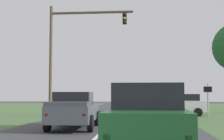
# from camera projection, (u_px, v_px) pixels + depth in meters

# --- Properties ---
(ground_plane) EXTENTS (120.00, 120.00, 0.00)m
(ground_plane) POSITION_uv_depth(u_px,v_px,m) (103.00, 130.00, 15.83)
(ground_plane) COLOR #424244
(red_suv_near) EXTENTS (2.22, 4.91, 2.03)m
(red_suv_near) POSITION_uv_depth(u_px,v_px,m) (148.00, 121.00, 8.65)
(red_suv_near) COLOR #194C23
(red_suv_near) RESTS_ON ground_plane
(pickup_truck_lead) EXTENTS (2.44, 5.23, 1.88)m
(pickup_truck_lead) POSITION_uv_depth(u_px,v_px,m) (74.00, 110.00, 16.68)
(pickup_truck_lead) COLOR #4C515B
(pickup_truck_lead) RESTS_ON ground_plane
(traffic_light) EXTENTS (6.82, 0.40, 8.97)m
(traffic_light) POSITION_uv_depth(u_px,v_px,m) (70.00, 44.00, 26.33)
(traffic_light) COLOR brown
(traffic_light) RESTS_ON ground_plane
(keep_moving_sign) EXTENTS (0.60, 0.09, 2.43)m
(keep_moving_sign) POSITION_uv_depth(u_px,v_px,m) (208.00, 97.00, 21.17)
(keep_moving_sign) COLOR gray
(keep_moving_sign) RESTS_ON ground_plane
(crossing_suv_far) EXTENTS (4.55, 2.13, 1.77)m
(crossing_suv_far) POSITION_uv_depth(u_px,v_px,m) (179.00, 104.00, 26.59)
(crossing_suv_far) COLOR silver
(crossing_suv_far) RESTS_ON ground_plane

